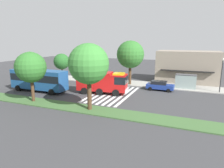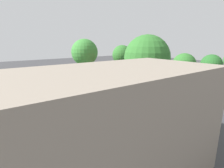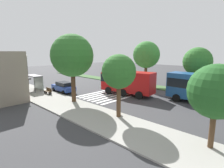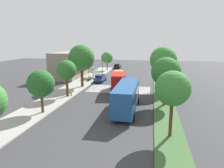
% 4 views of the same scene
% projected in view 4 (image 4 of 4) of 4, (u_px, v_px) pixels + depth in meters
% --- Properties ---
extents(ground_plane, '(120.00, 120.00, 0.00)m').
position_uv_depth(ground_plane, '(119.00, 89.00, 40.79)').
color(ground_plane, '#38383A').
extents(sidewalk, '(60.00, 4.83, 0.14)m').
position_uv_depth(sidewalk, '(76.00, 86.00, 42.45)').
color(sidewalk, '#9E9B93').
rests_on(sidewalk, ground_plane).
extents(median_strip, '(60.00, 3.00, 0.14)m').
position_uv_depth(median_strip, '(162.00, 90.00, 39.27)').
color(median_strip, '#3D6033').
rests_on(median_strip, ground_plane).
extents(crosswalk, '(5.85, 11.88, 0.01)m').
position_uv_depth(crosswalk, '(119.00, 89.00, 40.25)').
color(crosswalk, silver).
rests_on(crosswalk, ground_plane).
extents(fire_truck, '(8.51, 3.66, 3.51)m').
position_uv_depth(fire_truck, '(119.00, 81.00, 38.35)').
color(fire_truck, '#B71414').
rests_on(fire_truck, ground_plane).
extents(parked_car_west, '(4.68, 2.10, 1.64)m').
position_uv_depth(parked_car_west, '(100.00, 78.00, 47.49)').
color(parked_car_west, navy).
rests_on(parked_car_west, ground_plane).
extents(parked_car_mid, '(4.41, 2.08, 1.60)m').
position_uv_depth(parked_car_mid, '(117.00, 66.00, 70.05)').
color(parked_car_mid, black).
rests_on(parked_car_mid, ground_plane).
extents(transit_bus, '(10.17, 2.89, 3.65)m').
position_uv_depth(transit_bus, '(127.00, 95.00, 27.50)').
color(transit_bus, navy).
rests_on(transit_bus, ground_plane).
extents(bus_stop_shelter, '(3.50, 1.40, 2.46)m').
position_uv_depth(bus_stop_shelter, '(94.00, 71.00, 51.64)').
color(bus_stop_shelter, '#4C4C51').
rests_on(bus_stop_shelter, sidewalk).
extents(bench_near_shelter, '(1.60, 0.50, 0.90)m').
position_uv_depth(bench_near_shelter, '(89.00, 79.00, 48.07)').
color(bench_near_shelter, '#4C3823').
rests_on(bench_near_shelter, sidewalk).
extents(street_lamp, '(0.36, 0.36, 5.55)m').
position_uv_depth(street_lamp, '(102.00, 62.00, 56.32)').
color(street_lamp, '#2D2D30').
rests_on(street_lamp, sidewalk).
extents(storefront_building, '(11.95, 6.77, 6.40)m').
position_uv_depth(storefront_building, '(69.00, 65.00, 52.47)').
color(storefront_building, gray).
rests_on(storefront_building, ground_plane).
extents(sidewalk_tree_west, '(3.47, 3.47, 5.52)m').
position_uv_depth(sidewalk_tree_west, '(41.00, 84.00, 26.28)').
color(sidewalk_tree_west, '#513823').
rests_on(sidewalk_tree_west, sidewalk).
extents(sidewalk_tree_center, '(3.24, 3.24, 6.01)m').
position_uv_depth(sidewalk_tree_center, '(66.00, 70.00, 33.98)').
color(sidewalk_tree_center, '#513823').
rests_on(sidewalk_tree_center, sidewalk).
extents(sidewalk_tree_east, '(5.18, 5.18, 8.34)m').
position_uv_depth(sidewalk_tree_east, '(82.00, 58.00, 40.99)').
color(sidewalk_tree_east, '#47301E').
rests_on(sidewalk_tree_east, sidewalk).
extents(sidewalk_tree_far_east, '(3.60, 3.60, 5.70)m').
position_uv_depth(sidewalk_tree_far_east, '(107.00, 58.00, 64.10)').
color(sidewalk_tree_far_east, '#513823').
rests_on(sidewalk_tree_far_east, sidewalk).
extents(median_tree_far_west, '(3.34, 3.34, 6.44)m').
position_uv_depth(median_tree_far_west, '(173.00, 89.00, 19.42)').
color(median_tree_far_west, '#47301E').
rests_on(median_tree_far_west, median_strip).
extents(median_tree_west, '(4.20, 4.20, 6.87)m').
position_uv_depth(median_tree_west, '(166.00, 72.00, 29.35)').
color(median_tree_west, '#47301E').
rests_on(median_tree_west, median_strip).
extents(median_tree_center, '(4.88, 4.88, 8.09)m').
position_uv_depth(median_tree_center, '(163.00, 60.00, 37.79)').
color(median_tree_center, '#47301E').
rests_on(median_tree_center, median_strip).
extents(fire_hydrant, '(0.28, 0.28, 0.70)m').
position_uv_depth(fire_hydrant, '(71.00, 93.00, 35.15)').
color(fire_hydrant, gold).
rests_on(fire_hydrant, sidewalk).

